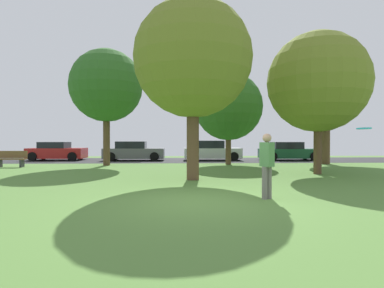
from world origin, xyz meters
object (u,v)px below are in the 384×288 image
(birch_tree_lone, at_px, (106,86))
(oak_tree_right, at_px, (326,86))
(maple_tree_near, at_px, (318,82))
(person_thrower, at_px, (267,163))
(parked_car_green, at_px, (289,152))
(park_bench, at_px, (11,159))
(frisbee_disc, at_px, (364,128))
(parked_car_white, at_px, (212,151))
(oak_tree_left, at_px, (193,59))
(parked_car_red, at_px, (57,152))
(parked_car_grey, at_px, (134,152))
(oak_tree_center, at_px, (228,106))
(street_lamp_post, at_px, (319,128))

(birch_tree_lone, relative_size, oak_tree_right, 0.93)
(maple_tree_near, relative_size, person_thrower, 3.75)
(oak_tree_right, height_order, parked_car_green, oak_tree_right)
(oak_tree_right, distance_m, park_bench, 19.10)
(frisbee_disc, distance_m, parked_car_white, 17.89)
(oak_tree_left, bearing_deg, maple_tree_near, 18.31)
(oak_tree_right, height_order, park_bench, oak_tree_right)
(parked_car_red, bearing_deg, frisbee_disc, -55.19)
(parked_car_grey, bearing_deg, oak_tree_center, -32.39)
(oak_tree_left, height_order, birch_tree_lone, birch_tree_lone)
(oak_tree_left, xyz_separation_m, oak_tree_right, (8.69, 7.66, 0.28))
(maple_tree_near, bearing_deg, park_bench, 164.94)
(parked_car_green, distance_m, park_bench, 18.38)
(maple_tree_near, height_order, person_thrower, maple_tree_near)
(maple_tree_near, distance_m, parked_car_red, 18.72)
(maple_tree_near, xyz_separation_m, person_thrower, (-3.90, -5.90, -3.14))
(street_lamp_post, bearing_deg, birch_tree_lone, -176.12)
(parked_car_red, bearing_deg, parked_car_green, -1.75)
(parked_car_red, relative_size, parked_car_grey, 0.92)
(parked_car_grey, bearing_deg, person_thrower, -70.29)
(person_thrower, bearing_deg, parked_car_grey, 167.49)
(frisbee_disc, xyz_separation_m, street_lamp_post, (5.33, 14.06, 0.51))
(oak_tree_left, relative_size, parked_car_red, 1.71)
(oak_tree_center, distance_m, frisbee_disc, 13.82)
(oak_tree_left, relative_size, birch_tree_lone, 1.00)
(person_thrower, relative_size, parked_car_grey, 0.38)
(park_bench, bearing_deg, birch_tree_lone, -168.51)
(parked_car_green, bearing_deg, parked_car_white, 179.01)
(birch_tree_lone, height_order, parked_car_green, birch_tree_lone)
(park_bench, bearing_deg, street_lamp_post, -174.01)
(parked_car_white, distance_m, park_bench, 13.04)
(parked_car_green, xyz_separation_m, street_lamp_post, (0.70, -3.66, 1.63))
(parked_car_grey, bearing_deg, parked_car_white, 0.92)
(parked_car_red, distance_m, parked_car_white, 11.56)
(birch_tree_lone, distance_m, oak_tree_center, 7.44)
(maple_tree_near, distance_m, parked_car_green, 10.53)
(oak_tree_right, xyz_separation_m, parked_car_red, (-18.32, 4.46, -4.23))
(oak_tree_right, height_order, parked_car_grey, oak_tree_right)
(maple_tree_near, height_order, park_bench, maple_tree_near)
(parked_car_red, xyz_separation_m, parked_car_white, (11.55, -0.43, 0.03))
(oak_tree_right, xyz_separation_m, person_thrower, (-6.95, -11.70, -3.94))
(parked_car_red, xyz_separation_m, park_bench, (-0.19, -6.10, -0.17))
(oak_tree_center, relative_size, parked_car_green, 1.30)
(frisbee_disc, bearing_deg, parked_car_red, 124.81)
(oak_tree_center, bearing_deg, person_thrower, -93.81)
(frisbee_disc, bearing_deg, oak_tree_left, 116.50)
(maple_tree_near, bearing_deg, parked_car_white, 110.74)
(park_bench, bearing_deg, frisbee_disc, 136.67)
(parked_car_green, bearing_deg, birch_tree_lone, -159.98)
(oak_tree_right, bearing_deg, birch_tree_lone, -177.35)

